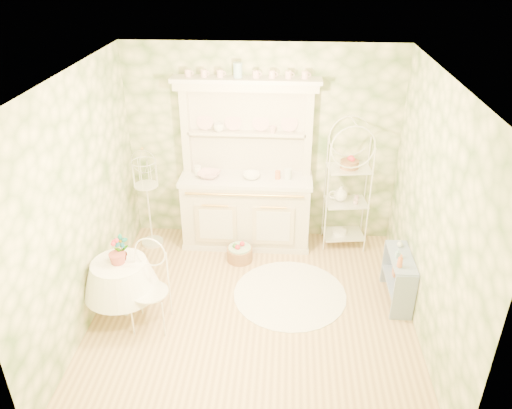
# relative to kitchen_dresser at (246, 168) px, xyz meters

# --- Properties ---
(floor) EXTENTS (3.60, 3.60, 0.00)m
(floor) POSITION_rel_kitchen_dresser_xyz_m (0.20, -1.52, -1.15)
(floor) COLOR tan
(floor) RESTS_ON ground
(ceiling) EXTENTS (3.60, 3.60, 0.00)m
(ceiling) POSITION_rel_kitchen_dresser_xyz_m (0.20, -1.52, 1.56)
(ceiling) COLOR white
(ceiling) RESTS_ON floor
(wall_left) EXTENTS (3.60, 3.60, 0.00)m
(wall_left) POSITION_rel_kitchen_dresser_xyz_m (-1.60, -1.52, 0.21)
(wall_left) COLOR #F1E8B8
(wall_left) RESTS_ON floor
(wall_right) EXTENTS (3.60, 3.60, 0.00)m
(wall_right) POSITION_rel_kitchen_dresser_xyz_m (2.00, -1.52, 0.21)
(wall_right) COLOR #F1E8B8
(wall_right) RESTS_ON floor
(wall_back) EXTENTS (3.60, 3.60, 0.00)m
(wall_back) POSITION_rel_kitchen_dresser_xyz_m (0.20, 0.28, 0.21)
(wall_back) COLOR #F1E8B8
(wall_back) RESTS_ON floor
(wall_front) EXTENTS (3.60, 3.60, 0.00)m
(wall_front) POSITION_rel_kitchen_dresser_xyz_m (0.20, -3.32, 0.21)
(wall_front) COLOR #F1E8B8
(wall_front) RESTS_ON floor
(kitchen_dresser) EXTENTS (1.87, 0.61, 2.29)m
(kitchen_dresser) POSITION_rel_kitchen_dresser_xyz_m (0.00, 0.00, 0.00)
(kitchen_dresser) COLOR silver
(kitchen_dresser) RESTS_ON floor
(bakers_rack) EXTENTS (0.60, 0.46, 1.77)m
(bakers_rack) POSITION_rel_kitchen_dresser_xyz_m (1.35, 0.06, -0.26)
(bakers_rack) COLOR white
(bakers_rack) RESTS_ON floor
(side_shelf) EXTENTS (0.28, 0.68, 0.58)m
(side_shelf) POSITION_rel_kitchen_dresser_xyz_m (1.87, -1.16, -0.86)
(side_shelf) COLOR #8094B5
(side_shelf) RESTS_ON floor
(round_table) EXTENTS (0.72, 0.72, 0.79)m
(round_table) POSITION_rel_kitchen_dresser_xyz_m (-1.25, -1.63, -0.75)
(round_table) COLOR white
(round_table) RESTS_ON floor
(cafe_chair) EXTENTS (0.42, 0.42, 0.80)m
(cafe_chair) POSITION_rel_kitchen_dresser_xyz_m (-0.89, -1.78, -0.74)
(cafe_chair) COLOR white
(cafe_chair) RESTS_ON floor
(birdcage_stand) EXTENTS (0.37, 0.37, 1.42)m
(birdcage_stand) POSITION_rel_kitchen_dresser_xyz_m (-1.32, -0.12, -0.43)
(birdcage_stand) COLOR white
(birdcage_stand) RESTS_ON floor
(floor_basket) EXTENTS (0.37, 0.37, 0.21)m
(floor_basket) POSITION_rel_kitchen_dresser_xyz_m (-0.05, -0.45, -1.04)
(floor_basket) COLOR #996D47
(floor_basket) RESTS_ON floor
(lace_rug) EXTENTS (1.48, 1.48, 0.01)m
(lace_rug) POSITION_rel_kitchen_dresser_xyz_m (0.62, -1.15, -1.14)
(lace_rug) COLOR white
(lace_rug) RESTS_ON floor
(bowl_floral) EXTENTS (0.35, 0.35, 0.07)m
(bowl_floral) POSITION_rel_kitchen_dresser_xyz_m (-0.49, -0.03, -0.13)
(bowl_floral) COLOR white
(bowl_floral) RESTS_ON kitchen_dresser
(bowl_white) EXTENTS (0.25, 0.25, 0.07)m
(bowl_white) POSITION_rel_kitchen_dresser_xyz_m (0.07, -0.03, -0.13)
(bowl_white) COLOR white
(bowl_white) RESTS_ON kitchen_dresser
(cup_left) EXTENTS (0.16, 0.16, 0.11)m
(cup_left) POSITION_rel_kitchen_dresser_xyz_m (-0.36, 0.16, 0.47)
(cup_left) COLOR white
(cup_left) RESTS_ON kitchen_dresser
(cup_right) EXTENTS (0.10, 0.10, 0.09)m
(cup_right) POSITION_rel_kitchen_dresser_xyz_m (0.34, 0.15, 0.47)
(cup_right) COLOR white
(cup_right) RESTS_ON kitchen_dresser
(potted_geranium) EXTENTS (0.19, 0.16, 0.31)m
(potted_geranium) POSITION_rel_kitchen_dresser_xyz_m (-1.21, -1.58, -0.29)
(potted_geranium) COLOR #3F7238
(potted_geranium) RESTS_ON round_table
(bottle_amber) EXTENTS (0.08, 0.08, 0.16)m
(bottle_amber) POSITION_rel_kitchen_dresser_xyz_m (1.80, -1.37, -0.46)
(bottle_amber) COLOR #CF703F
(bottle_amber) RESTS_ON side_shelf
(bottle_blue) EXTENTS (0.06, 0.06, 0.11)m
(bottle_blue) POSITION_rel_kitchen_dresser_xyz_m (1.81, -1.18, -0.49)
(bottle_blue) COLOR #8CB5C3
(bottle_blue) RESTS_ON side_shelf
(bottle_glass) EXTENTS (0.09, 0.09, 0.09)m
(bottle_glass) POSITION_rel_kitchen_dresser_xyz_m (1.88, -0.96, -0.50)
(bottle_glass) COLOR silver
(bottle_glass) RESTS_ON side_shelf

